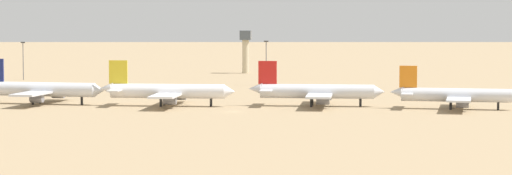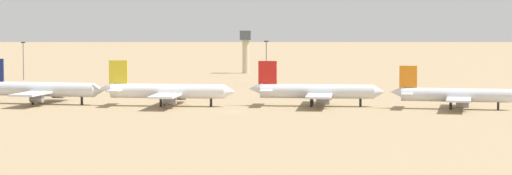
# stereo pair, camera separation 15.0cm
# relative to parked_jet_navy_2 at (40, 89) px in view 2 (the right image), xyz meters

# --- Properties ---
(ground) EXTENTS (4000.00, 4000.00, 0.00)m
(ground) POSITION_rel_parked_jet_navy_2_xyz_m (65.03, -20.04, -4.75)
(ground) COLOR #9E8460
(ridge_far_west) EXTENTS (418.01, 286.99, 74.73)m
(ridge_far_west) POSITION_rel_parked_jet_navy_2_xyz_m (-366.47, 1044.31, 32.61)
(ridge_far_west) COLOR slate
(ridge_far_west) RESTS_ON ground
(ridge_west) EXTENTS (282.39, 196.35, 71.36)m
(ridge_west) POSITION_rel_parked_jet_navy_2_xyz_m (51.70, 1075.84, 30.93)
(ridge_west) COLOR slate
(ridge_west) RESTS_ON ground
(parked_jet_navy_2) EXTENTS (43.90, 37.21, 14.50)m
(parked_jet_navy_2) POSITION_rel_parked_jet_navy_2_xyz_m (0.00, 0.00, 0.00)
(parked_jet_navy_2) COLOR silver
(parked_jet_navy_2) RESTS_ON ground
(parked_jet_yellow_3) EXTENTS (43.52, 36.42, 14.41)m
(parked_jet_yellow_3) POSITION_rel_parked_jet_navy_2_xyz_m (41.97, -3.60, -0.03)
(parked_jet_yellow_3) COLOR white
(parked_jet_yellow_3) RESTS_ON ground
(parked_jet_red_4) EXTENTS (42.94, 35.92, 14.23)m
(parked_jet_red_4) POSITION_rel_parked_jet_navy_2_xyz_m (88.88, 0.69, -0.09)
(parked_jet_red_4) COLOR silver
(parked_jet_red_4) RESTS_ON ground
(parked_jet_orange_5) EXTENTS (39.97, 33.81, 13.20)m
(parked_jet_orange_5) POSITION_rel_parked_jet_navy_2_xyz_m (131.62, -5.38, -0.43)
(parked_jet_orange_5) COLOR silver
(parked_jet_orange_5) RESTS_ON ground
(control_tower) EXTENTS (5.20, 5.20, 20.35)m
(control_tower) POSITION_rel_parked_jet_navy_2_xyz_m (48.21, 173.34, 7.53)
(control_tower) COLOR #C6B793
(control_tower) RESTS_ON ground
(light_pole_mid) EXTENTS (1.80, 0.50, 16.42)m
(light_pole_mid) POSITION_rel_parked_jet_navy_2_xyz_m (-42.23, 115.81, 4.68)
(light_pole_mid) COLOR #59595E
(light_pole_mid) RESTS_ON ground
(light_pole_east) EXTENTS (1.80, 0.50, 17.90)m
(light_pole_east) POSITION_rel_parked_jet_navy_2_xyz_m (65.12, 92.61, 5.44)
(light_pole_east) COLOR #59595E
(light_pole_east) RESTS_ON ground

